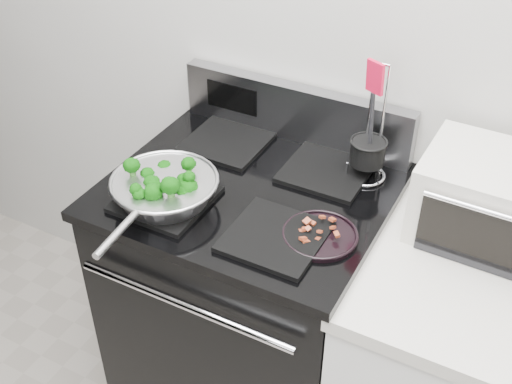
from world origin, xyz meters
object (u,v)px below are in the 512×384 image
Objects in this scene: gas_range at (250,299)px; toaster_oven at (497,201)px; skillet at (164,188)px; bacon_plate at (320,232)px; utensil_holder at (367,158)px.

toaster_oven reaches higher than gas_range.
skillet is 2.39× the size of bacon_plate.
gas_range reaches higher than bacon_plate.
gas_range is 5.69× the size of bacon_plate.
toaster_oven is (0.38, 0.25, 0.06)m from bacon_plate.
utensil_holder is at bearing 172.51° from toaster_oven.
skillet is 0.88m from toaster_oven.
toaster_oven is at bearing 16.34° from skillet.
utensil_holder is at bearing 35.32° from skillet.
toaster_oven is (0.37, -0.06, 0.02)m from utensil_holder.
toaster_oven is at bearing 15.18° from utensil_holder.
utensil_holder is (0.44, 0.38, 0.02)m from skillet.
gas_range is 2.38× the size of skillet.
utensil_holder is 0.38m from toaster_oven.
skillet is at bearing -115.57° from utensil_holder.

